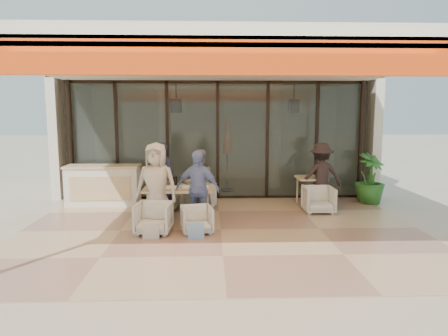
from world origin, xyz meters
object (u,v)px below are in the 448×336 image
object	(u,v)px
diner_grey	(199,183)
diner_navy	(162,179)
host_counter	(103,185)
potted_palm	(370,178)
dining_table	(178,190)
chair_near_left	(154,217)
chair_far_right	(199,195)
side_chair	(319,199)
chair_far_left	(165,198)
side_table	(311,181)
standing_woman	(321,176)
diner_cream	(156,185)
chair_near_right	(197,218)
diner_periwinkle	(197,189)

from	to	relation	value
diner_grey	diner_navy	bearing A→B (deg)	-13.90
host_counter	potted_palm	xyz separation A→B (m)	(6.86, -0.00, 0.13)
dining_table	chair_near_left	world-z (taller)	dining_table
chair_far_right	side_chair	xyz separation A→B (m)	(2.82, -0.40, -0.01)
chair_far_left	side_table	world-z (taller)	side_table
side_chair	host_counter	bearing A→B (deg)	170.37
chair_far_left	chair_far_right	distance (m)	0.84
chair_far_left	chair_near_left	world-z (taller)	chair_near_left
chair_far_right	diner_grey	xyz separation A→B (m)	(-0.00, -0.50, 0.41)
diner_navy	standing_woman	size ratio (longest dim) A/B	1.05
potted_palm	side_chair	bearing A→B (deg)	-149.27
dining_table	side_chair	world-z (taller)	dining_table
diner_grey	host_counter	bearing A→B (deg)	-37.15
diner_cream	potted_palm	distance (m)	5.61
chair_near_left	chair_near_right	size ratio (longest dim) A/B	1.14
chair_far_right	diner_periwinkle	xyz separation A→B (m)	(0.00, -1.40, 0.44)
diner_grey	potted_palm	xyz separation A→B (m)	(4.41, 1.05, -0.10)
diner_navy	diner_periwinkle	xyz separation A→B (m)	(0.84, -0.90, -0.06)
diner_navy	diner_periwinkle	distance (m)	1.23
diner_grey	side_table	world-z (taller)	diner_grey
chair_far_left	standing_woman	distance (m)	3.87
chair_near_left	diner_cream	xyz separation A→B (m)	(0.00, 0.50, 0.53)
chair_near_left	chair_near_right	world-z (taller)	chair_near_left
host_counter	side_chair	world-z (taller)	host_counter
diner_periwinkle	side_chair	world-z (taller)	diner_periwinkle
host_counter	chair_far_right	xyz separation A→B (m)	(2.45, -0.55, -0.17)
diner_navy	side_chair	xyz separation A→B (m)	(3.66, 0.10, -0.50)
chair_far_left	diner_grey	world-z (taller)	diner_grey
diner_navy	side_table	size ratio (longest dim) A/B	2.30
chair_near_right	diner_periwinkle	xyz separation A→B (m)	(0.00, 0.50, 0.50)
standing_woman	potted_palm	xyz separation A→B (m)	(1.41, 0.46, -0.15)
host_counter	chair_far_right	world-z (taller)	host_counter
dining_table	host_counter	bearing A→B (deg)	143.50
diner_navy	potted_palm	size ratio (longest dim) A/B	1.29
chair_near_right	potted_palm	size ratio (longest dim) A/B	0.45
chair_far_left	chair_near_right	bearing A→B (deg)	125.34
chair_far_left	chair_near_left	bearing A→B (deg)	101.49
chair_far_right	potted_palm	bearing A→B (deg)	-157.50
diner_grey	standing_woman	size ratio (longest dim) A/B	0.94
diner_grey	chair_near_right	bearing A→B (deg)	76.10
diner_cream	potted_palm	size ratio (longest dim) A/B	1.32
diner_navy	diner_cream	world-z (taller)	diner_cream
chair_near_left	diner_navy	distance (m)	1.49
chair_far_right	chair_far_left	bearing A→B (deg)	15.41
chair_near_left	diner_periwinkle	xyz separation A→B (m)	(0.84, 0.50, 0.45)
chair_near_right	side_chair	world-z (taller)	side_chair
dining_table	chair_far_right	world-z (taller)	dining_table
diner_navy	diner_cream	distance (m)	0.90
dining_table	diner_grey	world-z (taller)	diner_grey
host_counter	diner_periwinkle	bearing A→B (deg)	-38.54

